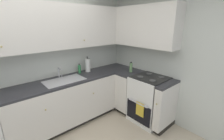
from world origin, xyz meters
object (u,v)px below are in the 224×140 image
at_px(soap_bottle, 79,69).
at_px(paper_towel_roll, 88,65).
at_px(oven_range, 149,99).
at_px(oil_bottle, 131,67).

bearing_deg(soap_bottle, paper_towel_roll, -6.09).
height_order(oven_range, soap_bottle, soap_bottle).
bearing_deg(soap_bottle, oil_bottle, -37.25).
bearing_deg(paper_towel_roll, oven_range, -58.53).
xyz_separation_m(soap_bottle, paper_towel_roll, (0.19, -0.02, 0.05)).
relative_size(oven_range, oil_bottle, 4.85).
distance_m(paper_towel_roll, oil_bottle, 0.92).
xyz_separation_m(soap_bottle, oil_bottle, (0.85, -0.65, 0.01)).
height_order(soap_bottle, oil_bottle, oil_bottle).
distance_m(oven_range, oil_bottle, 0.74).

